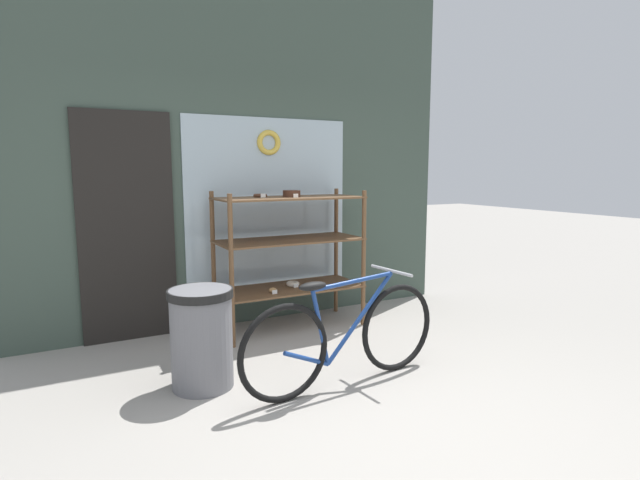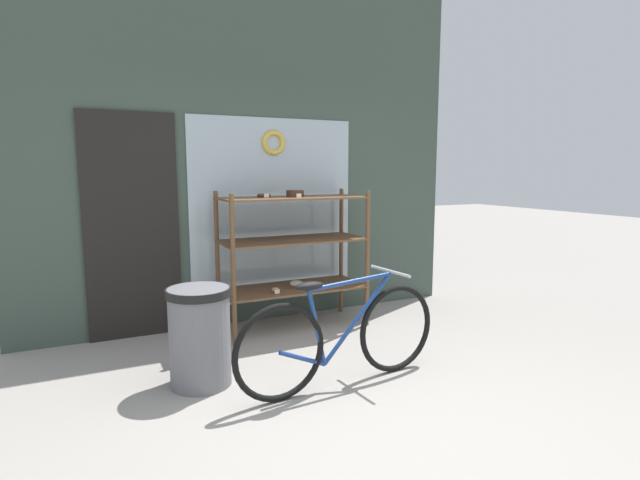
% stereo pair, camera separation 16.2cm
% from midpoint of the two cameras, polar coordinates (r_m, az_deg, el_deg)
% --- Properties ---
extents(ground_plane, '(30.00, 30.00, 0.00)m').
position_cam_midpoint_polar(ground_plane, '(3.38, 8.52, -19.87)').
color(ground_plane, gray).
extents(storefront_facade, '(4.64, 0.13, 3.59)m').
position_cam_midpoint_polar(storefront_facade, '(5.18, -7.14, 9.83)').
color(storefront_facade, '#3D4C42').
rests_on(storefront_facade, ground_plane).
extents(display_case, '(1.43, 0.60, 1.38)m').
position_cam_midpoint_polar(display_case, '(4.93, -2.19, -0.48)').
color(display_case, brown).
rests_on(display_case, ground_plane).
extents(bicycle, '(1.70, 0.46, 0.82)m').
position_cam_midpoint_polar(bicycle, '(3.71, 3.74, -10.98)').
color(bicycle, black).
rests_on(bicycle, ground_plane).
extents(trash_bin, '(0.47, 0.47, 0.73)m').
position_cam_midpoint_polar(trash_bin, '(3.79, -12.37, -10.35)').
color(trash_bin, slate).
rests_on(trash_bin, ground_plane).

